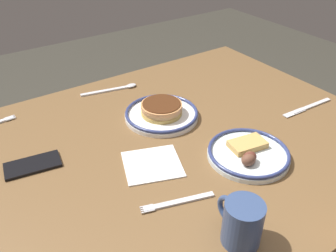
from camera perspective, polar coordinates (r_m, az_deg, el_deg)
The scene contains 9 objects.
dining_table at distance 1.15m, azimuth 3.19°, elevation -6.89°, with size 1.17×0.99×0.75m.
plate_near_main at distance 1.14m, azimuth -1.04°, elevation 2.21°, with size 0.24×0.24×0.05m.
plate_center_pancakes at distance 1.00m, azimuth 12.76°, elevation -4.32°, with size 0.23×0.23×0.05m.
coffee_mug at distance 0.76m, azimuth 11.72°, elevation -14.83°, with size 0.08×0.12×0.10m.
cell_phone at distance 1.02m, azimuth -20.89°, elevation -5.86°, with size 0.14×0.07×0.01m, color black.
paper_napkin at distance 0.96m, azimuth -2.53°, elevation -6.15°, with size 0.15×0.14×0.00m, color white.
fork_far at distance 0.85m, azimuth 1.53°, elevation -12.11°, with size 0.18×0.07×0.01m.
butter_knife at distance 1.29m, azimuth 21.49°, elevation 2.79°, with size 0.22×0.03×0.01m.
tea_spoon at distance 1.33m, azimuth -8.21°, elevation 5.97°, with size 0.21×0.06×0.01m.
Camera 1 is at (0.54, 0.69, 1.36)m, focal length 37.99 mm.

